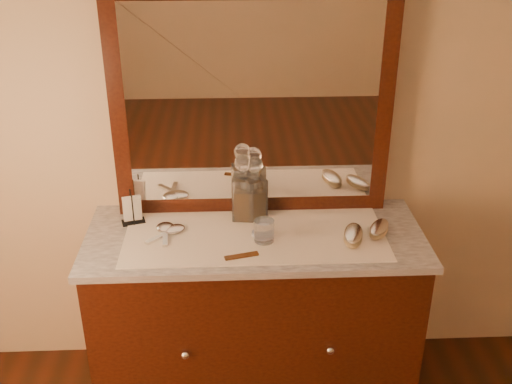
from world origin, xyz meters
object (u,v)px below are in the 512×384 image
mirror_frame (252,103)px  hand_mirror_inner (171,231)px  comb (242,256)px  napkin_rack (132,210)px  pin_dish (260,233)px  decanter_left (243,194)px  brush_near (353,235)px  hand_mirror_outer (165,229)px  decanter_right (255,194)px  dresser_cabinet (255,317)px  brush_far (379,229)px

mirror_frame → hand_mirror_inner: mirror_frame is taller
comb → napkin_rack: napkin_rack is taller
mirror_frame → pin_dish: bearing=-84.9°
decanter_left → hand_mirror_inner: bearing=-159.2°
brush_near → hand_mirror_inner: size_ratio=1.05×
hand_mirror_outer → hand_mirror_inner: same height
napkin_rack → hand_mirror_inner: bearing=-30.7°
hand_mirror_outer → hand_mirror_inner: size_ratio=1.14×
pin_dish → comb: 0.19m
pin_dish → decanter_right: size_ratio=0.25×
decanter_right → hand_mirror_inner: bearing=-160.6°
dresser_cabinet → brush_near: bearing=-10.7°
brush_far → hand_mirror_inner: 0.88m
brush_far → napkin_rack: bearing=171.7°
napkin_rack → decanter_right: (0.54, 0.02, 0.06)m
mirror_frame → decanter_right: mirror_frame is taller
mirror_frame → napkin_rack: 0.70m
napkin_rack → decanter_right: 0.54m
dresser_cabinet → decanter_right: 0.58m
hand_mirror_inner → brush_far: bearing=-3.3°
mirror_frame → brush_near: (0.41, -0.32, -0.47)m
napkin_rack → brush_far: napkin_rack is taller
pin_dish → napkin_rack: (-0.55, 0.14, 0.05)m
brush_far → hand_mirror_outer: 0.91m
mirror_frame → brush_near: bearing=-38.4°
dresser_cabinet → decanter_left: bearing=107.0°
dresser_cabinet → hand_mirror_outer: 0.59m
decanter_right → dresser_cabinet: bearing=-92.0°
decanter_right → pin_dish: bearing=-84.0°
decanter_left → hand_mirror_outer: size_ratio=1.49×
pin_dish → napkin_rack: size_ratio=0.49×
pin_dish → brush_near: (0.38, -0.06, 0.02)m
comb → decanter_left: decanter_left is taller
dresser_cabinet → mirror_frame: (0.00, 0.25, 0.94)m
brush_near → brush_far: bearing=22.9°
napkin_rack → decanter_left: decanter_left is taller
hand_mirror_inner → decanter_right: bearing=19.4°
decanter_left → hand_mirror_outer: decanter_left is taller
hand_mirror_inner → hand_mirror_outer: bearing=154.6°
comb → hand_mirror_outer: bearing=131.6°
napkin_rack → hand_mirror_inner: napkin_rack is taller
mirror_frame → napkin_rack: bearing=-167.6°
brush_near → decanter_left: bearing=153.9°
brush_near → brush_far: brush_near is taller
dresser_cabinet → napkin_rack: napkin_rack is taller
brush_near → hand_mirror_outer: size_ratio=0.92×
pin_dish → decanter_right: 0.20m
dresser_cabinet → pin_dish: (0.02, -0.01, 0.45)m
decanter_left → hand_mirror_outer: (-0.34, -0.11, -0.11)m
napkin_rack → brush_far: 1.07m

